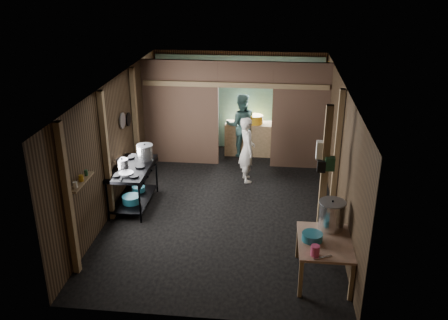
# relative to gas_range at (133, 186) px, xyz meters

# --- Properties ---
(floor) EXTENTS (4.50, 7.00, 0.00)m
(floor) POSITION_rel_gas_range_xyz_m (1.88, 0.24, -0.44)
(floor) COLOR black
(floor) RESTS_ON ground
(ceiling) EXTENTS (4.50, 7.00, 0.00)m
(ceiling) POSITION_rel_gas_range_xyz_m (1.88, 0.24, 2.16)
(ceiling) COLOR #3F3D3B
(ceiling) RESTS_ON ground
(wall_back) EXTENTS (4.50, 0.00, 2.60)m
(wall_back) POSITION_rel_gas_range_xyz_m (1.88, 3.74, 0.86)
(wall_back) COLOR #4D3723
(wall_back) RESTS_ON ground
(wall_front) EXTENTS (4.50, 0.00, 2.60)m
(wall_front) POSITION_rel_gas_range_xyz_m (1.88, -3.26, 0.86)
(wall_front) COLOR #4D3723
(wall_front) RESTS_ON ground
(wall_left) EXTENTS (0.00, 7.00, 2.60)m
(wall_left) POSITION_rel_gas_range_xyz_m (-0.37, 0.24, 0.86)
(wall_left) COLOR #4D3723
(wall_left) RESTS_ON ground
(wall_right) EXTENTS (0.00, 7.00, 2.60)m
(wall_right) POSITION_rel_gas_range_xyz_m (4.13, 0.24, 0.86)
(wall_right) COLOR #4D3723
(wall_right) RESTS_ON ground
(partition_left) EXTENTS (1.85, 0.10, 2.60)m
(partition_left) POSITION_rel_gas_range_xyz_m (0.55, 2.44, 0.86)
(partition_left) COLOR brown
(partition_left) RESTS_ON floor
(partition_right) EXTENTS (1.35, 0.10, 2.60)m
(partition_right) POSITION_rel_gas_range_xyz_m (3.46, 2.44, 0.86)
(partition_right) COLOR brown
(partition_right) RESTS_ON floor
(partition_header) EXTENTS (1.30, 0.10, 0.60)m
(partition_header) POSITION_rel_gas_range_xyz_m (2.13, 2.44, 1.86)
(partition_header) COLOR brown
(partition_header) RESTS_ON wall_back
(turquoise_panel) EXTENTS (4.40, 0.06, 2.50)m
(turquoise_panel) POSITION_rel_gas_range_xyz_m (1.88, 3.68, 0.81)
(turquoise_panel) COLOR #77B2A6
(turquoise_panel) RESTS_ON wall_back
(back_counter) EXTENTS (1.20, 0.50, 0.85)m
(back_counter) POSITION_rel_gas_range_xyz_m (2.18, 3.19, -0.02)
(back_counter) COLOR #A58056
(back_counter) RESTS_ON floor
(wall_clock) EXTENTS (0.20, 0.03, 0.20)m
(wall_clock) POSITION_rel_gas_range_xyz_m (2.13, 3.64, 1.46)
(wall_clock) COLOR silver
(wall_clock) RESTS_ON wall_back
(post_left_a) EXTENTS (0.10, 0.12, 2.60)m
(post_left_a) POSITION_rel_gas_range_xyz_m (-0.30, -2.36, 0.86)
(post_left_a) COLOR #A58056
(post_left_a) RESTS_ON floor
(post_left_b) EXTENTS (0.10, 0.12, 2.60)m
(post_left_b) POSITION_rel_gas_range_xyz_m (-0.30, -0.56, 0.86)
(post_left_b) COLOR #A58056
(post_left_b) RESTS_ON floor
(post_left_c) EXTENTS (0.10, 0.12, 2.60)m
(post_left_c) POSITION_rel_gas_range_xyz_m (-0.30, 1.44, 0.86)
(post_left_c) COLOR #A58056
(post_left_c) RESTS_ON floor
(post_right) EXTENTS (0.10, 0.12, 2.60)m
(post_right) POSITION_rel_gas_range_xyz_m (4.06, 0.04, 0.86)
(post_right) COLOR #A58056
(post_right) RESTS_ON floor
(post_free) EXTENTS (0.12, 0.12, 2.60)m
(post_free) POSITION_rel_gas_range_xyz_m (3.73, -1.06, 0.86)
(post_free) COLOR #A58056
(post_free) RESTS_ON floor
(cross_beam) EXTENTS (4.40, 0.12, 0.12)m
(cross_beam) POSITION_rel_gas_range_xyz_m (1.88, 2.39, 1.61)
(cross_beam) COLOR #A58056
(cross_beam) RESTS_ON wall_left
(pan_lid_big) EXTENTS (0.03, 0.34, 0.34)m
(pan_lid_big) POSITION_rel_gas_range_xyz_m (-0.33, 0.64, 1.21)
(pan_lid_big) COLOR gray
(pan_lid_big) RESTS_ON wall_left
(pan_lid_small) EXTENTS (0.03, 0.30, 0.30)m
(pan_lid_small) POSITION_rel_gas_range_xyz_m (-0.33, 1.04, 1.11)
(pan_lid_small) COLOR black
(pan_lid_small) RESTS_ON wall_left
(wall_shelf) EXTENTS (0.14, 0.80, 0.03)m
(wall_shelf) POSITION_rel_gas_range_xyz_m (-0.27, -1.86, 0.96)
(wall_shelf) COLOR #A58056
(wall_shelf) RESTS_ON wall_left
(jar_white) EXTENTS (0.07, 0.07, 0.10)m
(jar_white) POSITION_rel_gas_range_xyz_m (-0.27, -2.11, 1.02)
(jar_white) COLOR silver
(jar_white) RESTS_ON wall_shelf
(jar_yellow) EXTENTS (0.08, 0.08, 0.10)m
(jar_yellow) POSITION_rel_gas_range_xyz_m (-0.27, -1.86, 1.02)
(jar_yellow) COLOR #BF8617
(jar_yellow) RESTS_ON wall_shelf
(jar_green) EXTENTS (0.06, 0.06, 0.10)m
(jar_green) POSITION_rel_gas_range_xyz_m (-0.27, -1.64, 1.02)
(jar_green) COLOR #1C492C
(jar_green) RESTS_ON wall_shelf
(bag_white) EXTENTS (0.22, 0.15, 0.32)m
(bag_white) POSITION_rel_gas_range_xyz_m (3.68, -0.98, 1.34)
(bag_white) COLOR silver
(bag_white) RESTS_ON post_free
(bag_green) EXTENTS (0.16, 0.12, 0.24)m
(bag_green) POSITION_rel_gas_range_xyz_m (3.80, -1.12, 1.16)
(bag_green) COLOR #1C492C
(bag_green) RESTS_ON post_free
(bag_black) EXTENTS (0.14, 0.10, 0.20)m
(bag_black) POSITION_rel_gas_range_xyz_m (3.66, -1.14, 1.11)
(bag_black) COLOR black
(bag_black) RESTS_ON post_free
(gas_range) EXTENTS (0.77, 1.49, 0.88)m
(gas_range) POSITION_rel_gas_range_xyz_m (0.00, 0.00, 0.00)
(gas_range) COLOR black
(gas_range) RESTS_ON floor
(prep_table) EXTENTS (0.84, 1.15, 0.68)m
(prep_table) POSITION_rel_gas_range_xyz_m (3.71, -2.08, -0.10)
(prep_table) COLOR tan
(prep_table) RESTS_ON floor
(stove_pot_large) EXTENTS (0.36, 0.36, 0.35)m
(stove_pot_large) POSITION_rel_gas_range_xyz_m (0.17, 0.43, 0.59)
(stove_pot_large) COLOR silver
(stove_pot_large) RESTS_ON gas_range
(stove_pot_med) EXTENTS (0.27, 0.27, 0.21)m
(stove_pot_med) POSITION_rel_gas_range_xyz_m (-0.17, -0.08, 0.53)
(stove_pot_med) COLOR silver
(stove_pot_med) RESTS_ON gas_range
(frying_pan) EXTENTS (0.33, 0.53, 0.07)m
(frying_pan) POSITION_rel_gas_range_xyz_m (0.00, -0.38, 0.46)
(frying_pan) COLOR gray
(frying_pan) RESTS_ON gas_range
(blue_tub_front) EXTENTS (0.37, 0.37, 0.15)m
(blue_tub_front) POSITION_rel_gas_range_xyz_m (0.00, -0.20, -0.19)
(blue_tub_front) COLOR #1E6578
(blue_tub_front) RESTS_ON gas_range
(blue_tub_back) EXTENTS (0.28, 0.28, 0.11)m
(blue_tub_back) POSITION_rel_gas_range_xyz_m (0.00, 0.33, -0.21)
(blue_tub_back) COLOR #1E6578
(blue_tub_back) RESTS_ON gas_range
(stock_pot) EXTENTS (0.57, 0.57, 0.51)m
(stock_pot) POSITION_rel_gas_range_xyz_m (3.83, -1.67, 0.47)
(stock_pot) COLOR silver
(stock_pot) RESTS_ON prep_table
(wash_basin) EXTENTS (0.35, 0.35, 0.12)m
(wash_basin) POSITION_rel_gas_range_xyz_m (3.51, -2.08, 0.30)
(wash_basin) COLOR #1E6578
(wash_basin) RESTS_ON prep_table
(pink_bucket) EXTENTS (0.17, 0.17, 0.16)m
(pink_bucket) POSITION_rel_gas_range_xyz_m (3.52, -2.50, 0.32)
(pink_bucket) COLOR #DD4679
(pink_bucket) RESTS_ON prep_table
(knife) EXTENTS (0.29, 0.15, 0.01)m
(knife) POSITION_rel_gas_range_xyz_m (3.64, -2.55, 0.25)
(knife) COLOR silver
(knife) RESTS_ON prep_table
(yellow_tub) EXTENTS (0.40, 0.40, 0.22)m
(yellow_tub) POSITION_rel_gas_range_xyz_m (2.35, 3.19, 0.52)
(yellow_tub) COLOR #BF8617
(yellow_tub) RESTS_ON back_counter
(red_cup) EXTENTS (0.12, 0.12, 0.14)m
(red_cup) POSITION_rel_gas_range_xyz_m (1.94, 3.19, 0.48)
(red_cup) COLOR #D16238
(red_cup) RESTS_ON back_counter
(cook) EXTENTS (0.51, 0.64, 1.53)m
(cook) POSITION_rel_gas_range_xyz_m (2.25, 1.51, 0.33)
(cook) COLOR silver
(cook) RESTS_ON floor
(worker_back) EXTENTS (0.89, 0.74, 1.65)m
(worker_back) POSITION_rel_gas_range_xyz_m (1.99, 3.09, 0.38)
(worker_back) COLOR #3E6662
(worker_back) RESTS_ON floor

